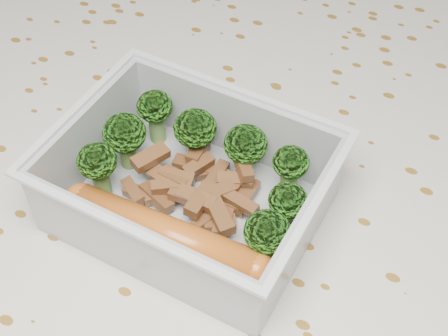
% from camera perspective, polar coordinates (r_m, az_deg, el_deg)
% --- Properties ---
extents(dining_table, '(1.40, 0.90, 0.75)m').
position_cam_1_polar(dining_table, '(0.52, -1.37, -8.63)').
color(dining_table, brown).
rests_on(dining_table, ground).
extents(tablecloth, '(1.46, 0.96, 0.19)m').
position_cam_1_polar(tablecloth, '(0.48, -1.48, -5.37)').
color(tablecloth, beige).
rests_on(tablecloth, dining_table).
extents(lunch_container, '(0.18, 0.14, 0.06)m').
position_cam_1_polar(lunch_container, '(0.42, -3.09, -2.21)').
color(lunch_container, silver).
rests_on(lunch_container, tablecloth).
extents(broccoli_florets, '(0.15, 0.09, 0.05)m').
position_cam_1_polar(broccoli_florets, '(0.42, -2.02, 0.90)').
color(broccoli_florets, '#608C3F').
rests_on(broccoli_florets, lunch_container).
extents(meat_pile, '(0.10, 0.07, 0.03)m').
position_cam_1_polar(meat_pile, '(0.43, -2.15, -1.96)').
color(meat_pile, brown).
rests_on(meat_pile, lunch_container).
extents(sausage, '(0.15, 0.03, 0.02)m').
position_cam_1_polar(sausage, '(0.40, -5.41, -6.04)').
color(sausage, '#B7581A').
rests_on(sausage, lunch_container).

